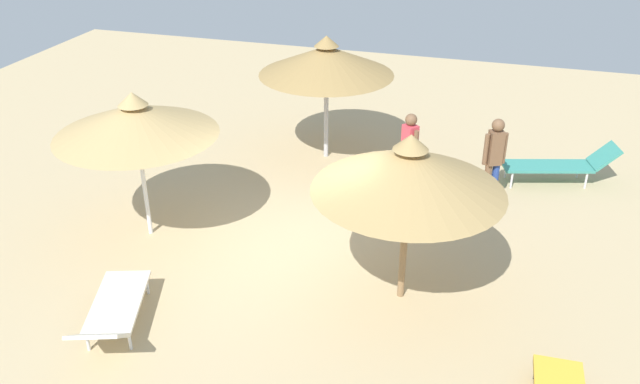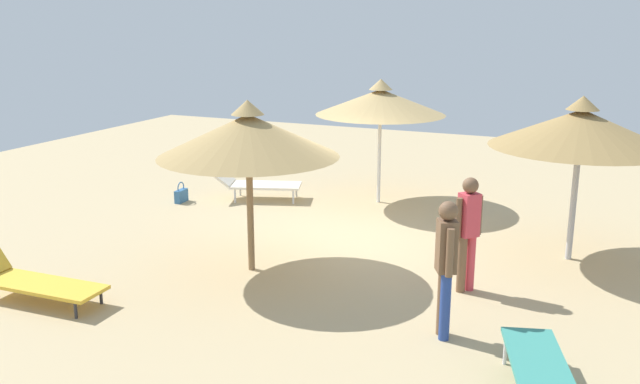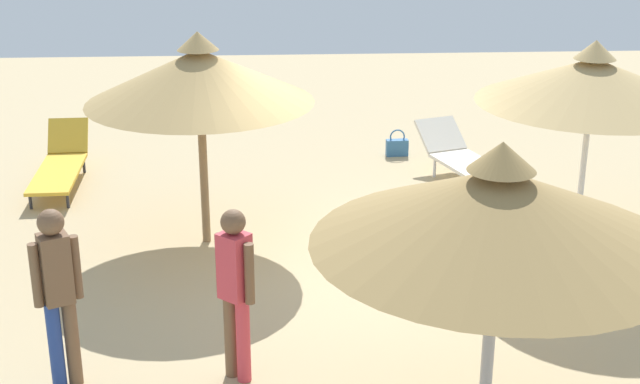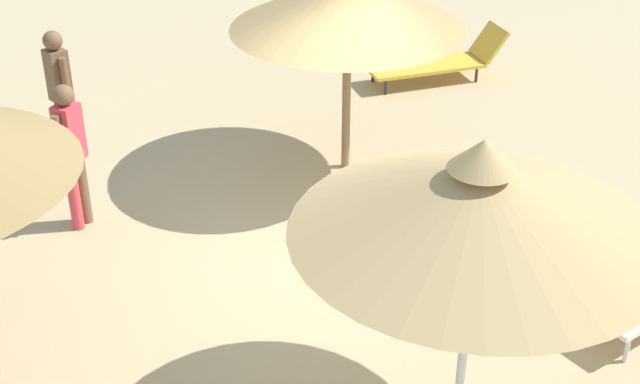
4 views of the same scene
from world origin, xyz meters
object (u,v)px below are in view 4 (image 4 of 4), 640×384
object	(u,v)px
parasol_umbrella_center	(478,201)
person_standing_far_left	(60,90)
lounge_chair_near_right	(440,61)
person_standing_front	(72,148)
parasol_umbrella_edge	(348,1)

from	to	relation	value
parasol_umbrella_center	person_standing_far_left	xyz separation A→B (m)	(-5.62, -2.76, -1.14)
lounge_chair_near_right	person_standing_front	distance (m)	6.16
parasol_umbrella_center	parasol_umbrella_edge	bearing A→B (deg)	173.39
parasol_umbrella_center	person_standing_front	size ratio (longest dim) A/B	1.60
parasol_umbrella_edge	person_standing_far_left	bearing A→B (deg)	-107.96
parasol_umbrella_edge	lounge_chair_near_right	world-z (taller)	parasol_umbrella_edge
parasol_umbrella_edge	person_standing_front	xyz separation A→B (m)	(0.49, -3.24, -1.17)
person_standing_front	person_standing_far_left	bearing A→B (deg)	-178.05
parasol_umbrella_center	lounge_chair_near_right	distance (m)	7.59
lounge_chair_near_right	parasol_umbrella_edge	bearing A→B (deg)	-44.55
parasol_umbrella_edge	person_standing_front	bearing A→B (deg)	-81.36
parasol_umbrella_edge	lounge_chair_near_right	size ratio (longest dim) A/B	1.28
parasol_umbrella_center	lounge_chair_near_right	xyz separation A→B (m)	(-6.83, 2.76, -1.82)
parasol_umbrella_edge	lounge_chair_near_right	xyz separation A→B (m)	(-2.27, 2.24, -1.81)
parasol_umbrella_edge	person_standing_front	size ratio (longest dim) A/B	1.63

